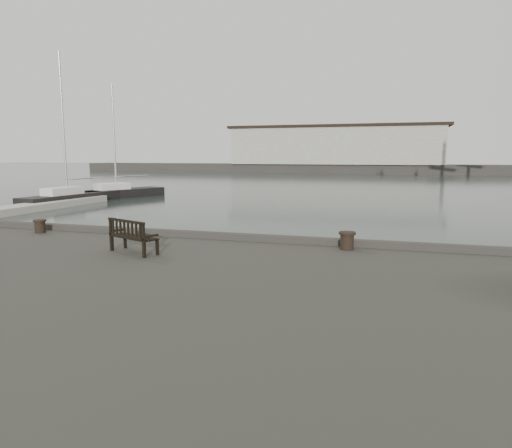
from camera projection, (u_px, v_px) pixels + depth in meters
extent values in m
plane|color=black|center=(214.00, 288.00, 13.76)|extent=(400.00, 400.00, 0.00)
cube|color=#383530|center=(371.00, 169.00, 100.68)|extent=(140.00, 8.00, 2.00)
cube|color=beige|center=(335.00, 146.00, 102.23)|extent=(46.00, 9.00, 8.00)
cube|color=black|center=(335.00, 127.00, 101.58)|extent=(48.00, 9.50, 0.60)
cube|color=black|center=(134.00, 237.00, 11.35)|extent=(1.51, 0.99, 0.04)
cube|color=black|center=(126.00, 230.00, 11.16)|extent=(1.35, 0.59, 0.43)
cube|color=black|center=(134.00, 245.00, 11.38)|extent=(1.40, 0.89, 0.39)
cylinder|color=black|center=(40.00, 226.00, 14.31)|extent=(0.41, 0.41, 0.41)
cylinder|color=black|center=(347.00, 241.00, 11.77)|extent=(0.44, 0.44, 0.46)
cube|color=black|center=(72.00, 202.00, 38.06)|extent=(3.14, 9.74, 1.40)
cube|color=silver|center=(72.00, 190.00, 37.91)|extent=(1.74, 3.48, 0.60)
cylinder|color=#B2B5B7|center=(68.00, 125.00, 37.11)|extent=(0.16, 0.16, 11.30)
cube|color=black|center=(121.00, 196.00, 43.34)|extent=(5.52, 8.88, 1.40)
cube|color=silver|center=(120.00, 186.00, 43.19)|extent=(2.59, 3.39, 0.60)
cylinder|color=#B2B5B7|center=(118.00, 138.00, 42.51)|extent=(0.16, 0.16, 9.63)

